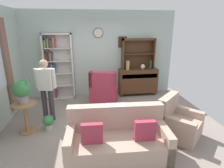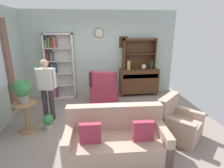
{
  "view_description": "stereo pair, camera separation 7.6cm",
  "coord_description": "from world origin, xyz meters",
  "px_view_note": "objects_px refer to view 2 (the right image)",
  "views": [
    {
      "loc": [
        -0.54,
        -4.04,
        2.31
      ],
      "look_at": [
        0.1,
        0.2,
        0.95
      ],
      "focal_mm": 29.45,
      "sensor_mm": 36.0,
      "label": 1
    },
    {
      "loc": [
        -0.46,
        -4.05,
        2.31
      ],
      "look_at": [
        0.1,
        0.2,
        0.95
      ],
      "focal_mm": 29.45,
      "sensor_mm": 36.0,
      "label": 2
    }
  ],
  "objects_px": {
    "vase_round": "(144,67)",
    "person_reading": "(46,86)",
    "wingback_chair": "(104,92)",
    "potted_plant_large": "(22,90)",
    "coffee_table": "(120,117)",
    "bottle_wine": "(152,65)",
    "potted_plant_small": "(48,121)",
    "couch_floral": "(116,141)",
    "bookshelf": "(58,67)",
    "sideboard": "(139,80)",
    "vase_tall": "(129,65)",
    "book_stack": "(124,112)",
    "plant_stand": "(26,114)",
    "sideboard_hutch": "(139,49)",
    "armchair_floral": "(178,124)"
  },
  "relations": [
    {
      "from": "vase_round",
      "to": "person_reading",
      "type": "height_order",
      "value": "person_reading"
    },
    {
      "from": "wingback_chair",
      "to": "potted_plant_large",
      "type": "distance_m",
      "value": 2.39
    },
    {
      "from": "wingback_chair",
      "to": "potted_plant_large",
      "type": "bearing_deg",
      "value": -145.14
    },
    {
      "from": "coffee_table",
      "to": "bottle_wine",
      "type": "bearing_deg",
      "value": 56.74
    },
    {
      "from": "potted_plant_small",
      "to": "person_reading",
      "type": "bearing_deg",
      "value": 97.97
    },
    {
      "from": "bottle_wine",
      "to": "couch_floral",
      "type": "distance_m",
      "value": 3.49
    },
    {
      "from": "bookshelf",
      "to": "sideboard",
      "type": "xyz_separation_m",
      "value": [
        2.7,
        -0.08,
        -0.54
      ]
    },
    {
      "from": "vase_tall",
      "to": "book_stack",
      "type": "relative_size",
      "value": 1.47
    },
    {
      "from": "bookshelf",
      "to": "plant_stand",
      "type": "distance_m",
      "value": 2.19
    },
    {
      "from": "bookshelf",
      "to": "plant_stand",
      "type": "xyz_separation_m",
      "value": [
        -0.45,
        -2.05,
        -0.62
      ]
    },
    {
      "from": "vase_tall",
      "to": "potted_plant_large",
      "type": "height_order",
      "value": "vase_tall"
    },
    {
      "from": "plant_stand",
      "to": "book_stack",
      "type": "distance_m",
      "value": 2.21
    },
    {
      "from": "couch_floral",
      "to": "potted_plant_small",
      "type": "xyz_separation_m",
      "value": [
        -1.42,
        1.14,
        -0.11
      ]
    },
    {
      "from": "vase_tall",
      "to": "potted_plant_large",
      "type": "relative_size",
      "value": 0.59
    },
    {
      "from": "wingback_chair",
      "to": "potted_plant_small",
      "type": "bearing_deg",
      "value": -137.79
    },
    {
      "from": "sideboard",
      "to": "plant_stand",
      "type": "xyz_separation_m",
      "value": [
        -3.15,
        -1.97,
        -0.08
      ]
    },
    {
      "from": "bottle_wine",
      "to": "sideboard",
      "type": "bearing_deg",
      "value": 167.11
    },
    {
      "from": "bookshelf",
      "to": "vase_tall",
      "type": "distance_m",
      "value": 2.32
    },
    {
      "from": "sideboard_hutch",
      "to": "potted_plant_small",
      "type": "distance_m",
      "value": 3.64
    },
    {
      "from": "vase_tall",
      "to": "vase_round",
      "type": "height_order",
      "value": "vase_tall"
    },
    {
      "from": "wingback_chair",
      "to": "sideboard",
      "type": "bearing_deg",
      "value": 26.72
    },
    {
      "from": "wingback_chair",
      "to": "plant_stand",
      "type": "xyz_separation_m",
      "value": [
        -1.89,
        -1.34,
        0.05
      ]
    },
    {
      "from": "bookshelf",
      "to": "couch_floral",
      "type": "xyz_separation_m",
      "value": [
        1.43,
        -3.15,
        -0.73
      ]
    },
    {
      "from": "vase_tall",
      "to": "potted_plant_small",
      "type": "height_order",
      "value": "vase_tall"
    },
    {
      "from": "armchair_floral",
      "to": "sideboard_hutch",
      "type": "bearing_deg",
      "value": 93.15
    },
    {
      "from": "sideboard_hutch",
      "to": "potted_plant_small",
      "type": "bearing_deg",
      "value": -142.79
    },
    {
      "from": "potted_plant_small",
      "to": "book_stack",
      "type": "height_order",
      "value": "book_stack"
    },
    {
      "from": "sideboard",
      "to": "bottle_wine",
      "type": "relative_size",
      "value": 4.42
    },
    {
      "from": "vase_round",
      "to": "potted_plant_small",
      "type": "height_order",
      "value": "vase_round"
    },
    {
      "from": "plant_stand",
      "to": "sideboard_hutch",
      "type": "bearing_deg",
      "value": 33.47
    },
    {
      "from": "armchair_floral",
      "to": "potted_plant_small",
      "type": "height_order",
      "value": "armchair_floral"
    },
    {
      "from": "potted_plant_large",
      "to": "book_stack",
      "type": "relative_size",
      "value": 2.51
    },
    {
      "from": "bookshelf",
      "to": "potted_plant_small",
      "type": "height_order",
      "value": "bookshelf"
    },
    {
      "from": "wingback_chair",
      "to": "coffee_table",
      "type": "relative_size",
      "value": 1.31
    },
    {
      "from": "sideboard",
      "to": "bottle_wine",
      "type": "distance_m",
      "value": 0.69
    },
    {
      "from": "vase_round",
      "to": "wingback_chair",
      "type": "bearing_deg",
      "value": -157.81
    },
    {
      "from": "sideboard_hutch",
      "to": "armchair_floral",
      "type": "height_order",
      "value": "sideboard_hutch"
    },
    {
      "from": "bottle_wine",
      "to": "couch_floral",
      "type": "height_order",
      "value": "bottle_wine"
    },
    {
      "from": "bookshelf",
      "to": "vase_round",
      "type": "relative_size",
      "value": 12.35
    },
    {
      "from": "wingback_chair",
      "to": "vase_tall",
      "type": "bearing_deg",
      "value": 32.52
    },
    {
      "from": "sideboard",
      "to": "plant_stand",
      "type": "distance_m",
      "value": 3.71
    },
    {
      "from": "bookshelf",
      "to": "potted_plant_small",
      "type": "bearing_deg",
      "value": -89.64
    },
    {
      "from": "coffee_table",
      "to": "plant_stand",
      "type": "bearing_deg",
      "value": 171.63
    },
    {
      "from": "couch_floral",
      "to": "coffee_table",
      "type": "height_order",
      "value": "couch_floral"
    },
    {
      "from": "potted_plant_large",
      "to": "person_reading",
      "type": "distance_m",
      "value": 0.64
    },
    {
      "from": "bookshelf",
      "to": "potted_plant_large",
      "type": "bearing_deg",
      "value": -102.53
    },
    {
      "from": "vase_round",
      "to": "sideboard",
      "type": "bearing_deg",
      "value": 152.83
    },
    {
      "from": "potted_plant_large",
      "to": "bookshelf",
      "type": "bearing_deg",
      "value": 77.47
    },
    {
      "from": "bookshelf",
      "to": "sideboard",
      "type": "height_order",
      "value": "bookshelf"
    },
    {
      "from": "couch_floral",
      "to": "bookshelf",
      "type": "bearing_deg",
      "value": 114.42
    }
  ]
}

